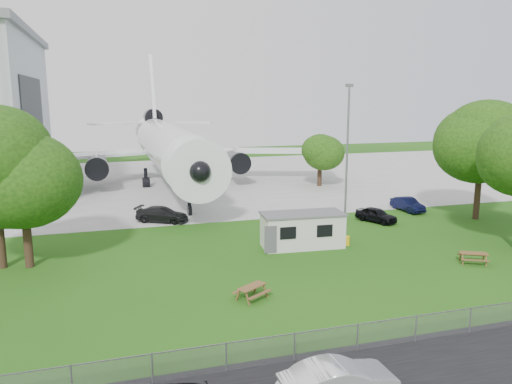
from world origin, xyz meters
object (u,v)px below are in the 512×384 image
object	(u,v)px
airliner	(166,144)
site_cabin	(303,230)
picnic_east	(473,263)
picnic_west	(252,299)
car_centre_sedan	(339,382)

from	to	relation	value
airliner	site_cabin	xyz separation A→B (m)	(6.56, -29.95, -3.96)
site_cabin	picnic_east	size ratio (longest dim) A/B	3.80
site_cabin	picnic_west	distance (m)	10.68
airliner	picnic_east	distance (m)	40.67
picnic_east	car_centre_sedan	bearing A→B (deg)	-116.49
airliner	car_centre_sedan	world-z (taller)	airliner
airliner	site_cabin	world-z (taller)	airliner
airliner	picnic_west	xyz separation A→B (m)	(0.12, -38.38, -5.27)
picnic_west	picnic_east	size ratio (longest dim) A/B	1.00
picnic_east	airliner	bearing A→B (deg)	140.88
airliner	site_cabin	distance (m)	30.92
airliner	picnic_west	bearing A→B (deg)	-89.82
site_cabin	car_centre_sedan	world-z (taller)	site_cabin
picnic_east	car_centre_sedan	world-z (taller)	car_centre_sedan
picnic_west	picnic_east	xyz separation A→B (m)	(16.14, 1.48, 0.00)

